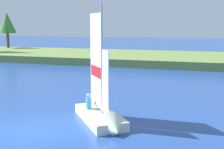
# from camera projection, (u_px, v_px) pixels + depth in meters

# --- Properties ---
(ground_plane) EXTENTS (200.00, 200.00, 0.00)m
(ground_plane) POSITION_uv_depth(u_px,v_px,m) (23.00, 132.00, 12.56)
(ground_plane) COLOR #234793
(shore_bank) EXTENTS (80.00, 13.04, 0.85)m
(shore_bank) POSITION_uv_depth(u_px,v_px,m) (146.00, 58.00, 37.20)
(shore_bank) COLOR olive
(shore_bank) RESTS_ON ground
(shoreline_tree_left) EXTENTS (2.81, 2.81, 5.50)m
(shoreline_tree_left) POSITION_uv_depth(u_px,v_px,m) (7.00, 23.00, 47.52)
(shoreline_tree_left) COLOR brown
(shoreline_tree_left) RESTS_ON shore_bank
(sailboat) EXTENTS (3.61, 4.12, 5.77)m
(sailboat) POSITION_uv_depth(u_px,v_px,m) (104.00, 116.00, 13.31)
(sailboat) COLOR silver
(sailboat) RESTS_ON ground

